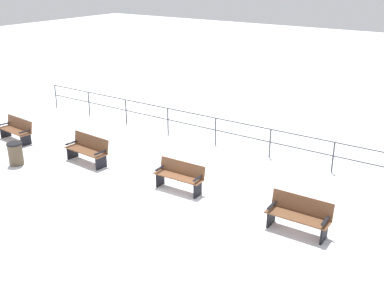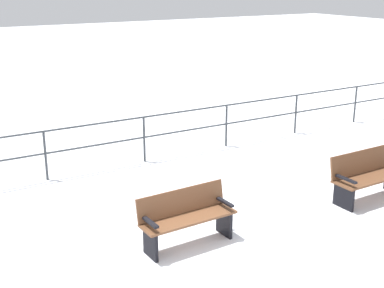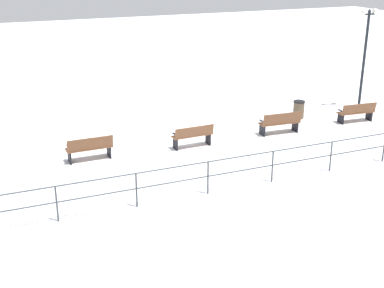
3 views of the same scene
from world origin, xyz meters
TOP-DOWN VIEW (x-y plane):
  - ground_plane at (0.00, 0.00)m, footprint 80.00×80.00m
  - bench_nearest at (-0.04, -7.57)m, footprint 0.65×1.64m
  - bench_second at (-0.09, -3.78)m, footprint 0.66×1.69m
  - bench_third at (-0.14, -0.00)m, footprint 0.54×1.55m
  - bench_fourth at (0.04, 3.79)m, footprint 0.59×1.60m
  - lamppost_near at (1.66, -9.12)m, footprint 0.26×0.87m
  - waterfront_railing at (-3.95, -0.00)m, footprint 0.05×19.96m
  - trash_bin at (1.41, -5.65)m, footprint 0.50×0.50m

SIDE VIEW (x-z plane):
  - ground_plane at x=0.00m, z-range 0.00..0.00m
  - trash_bin at x=1.41m, z-range 0.00..0.77m
  - bench_nearest at x=-0.04m, z-range 0.02..0.88m
  - bench_fourth at x=0.04m, z-range 0.01..0.91m
  - bench_third at x=-0.14m, z-range 0.04..0.90m
  - bench_second at x=-0.09m, z-range 0.01..0.94m
  - waterfront_railing at x=-3.95m, z-range 0.19..1.24m
  - lamppost_near at x=1.66m, z-range 0.77..5.27m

